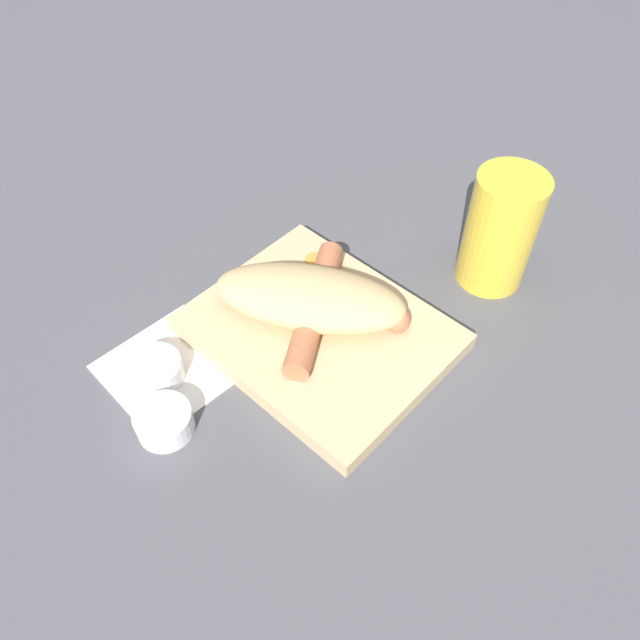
{
  "coord_description": "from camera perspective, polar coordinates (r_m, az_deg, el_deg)",
  "views": [
    {
      "loc": [
        -0.28,
        0.3,
        0.51
      ],
      "look_at": [
        0.0,
        0.0,
        0.03
      ],
      "focal_mm": 35.0,
      "sensor_mm": 36.0,
      "label": 1
    }
  ],
  "objects": [
    {
      "name": "sausage",
      "position": [
        0.63,
        -0.49,
        1.22
      ],
      "size": [
        0.17,
        0.16,
        0.03
      ],
      "color": "#B26642",
      "rests_on": "food_tray"
    },
    {
      "name": "condiment_cup_near",
      "position": [
        0.63,
        -14.79,
        -4.59
      ],
      "size": [
        0.05,
        0.05,
        0.02
      ],
      "color": "white",
      "rests_on": "ground_plane"
    },
    {
      "name": "napkin",
      "position": [
        0.64,
        -13.55,
        -4.24
      ],
      "size": [
        0.13,
        0.13,
        0.0
      ],
      "color": "white",
      "rests_on": "ground_plane"
    },
    {
      "name": "bread_roll",
      "position": [
        0.63,
        -0.94,
        2.06
      ],
      "size": [
        0.21,
        0.17,
        0.05
      ],
      "color": "tan",
      "rests_on": "food_tray"
    },
    {
      "name": "condiment_cup_far",
      "position": [
        0.59,
        -14.04,
        -9.06
      ],
      "size": [
        0.05,
        0.05,
        0.02
      ],
      "color": "white",
      "rests_on": "ground_plane"
    },
    {
      "name": "pickled_veggies",
      "position": [
        0.68,
        -1.44,
        4.51
      ],
      "size": [
        0.04,
        0.07,
        0.0
      ],
      "color": "orange",
      "rests_on": "food_tray"
    },
    {
      "name": "food_tray",
      "position": [
        0.64,
        -0.0,
        -1.16
      ],
      "size": [
        0.25,
        0.2,
        0.02
      ],
      "color": "tan",
      "rests_on": "ground_plane"
    },
    {
      "name": "ground_plane",
      "position": [
        0.65,
        -0.0,
        -1.72
      ],
      "size": [
        3.0,
        3.0,
        0.0
      ],
      "primitive_type": "plane",
      "color": "#4C4C51"
    },
    {
      "name": "drink_glass",
      "position": [
        0.69,
        16.16,
        7.84
      ],
      "size": [
        0.07,
        0.07,
        0.13
      ],
      "color": "gold",
      "rests_on": "ground_plane"
    }
  ]
}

